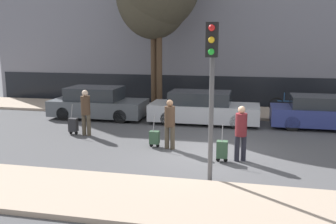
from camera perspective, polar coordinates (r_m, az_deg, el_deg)
name	(u,v)px	position (r m, az deg, el deg)	size (l,w,h in m)	color
ground_plane	(211,155)	(11.85, 6.50, -6.48)	(80.00, 80.00, 0.00)	#4C4C4F
sidewalk_near	(192,203)	(8.35, 3.72, -13.66)	(28.00, 2.50, 0.12)	tan
sidewalk_far	(226,112)	(18.62, 8.78, 0.05)	(28.00, 3.00, 0.12)	tan
building_facade	(233,3)	(21.79, 9.83, 16.05)	(28.00, 2.47, 11.11)	slate
parked_car_0	(98,104)	(17.43, -10.67, 1.27)	(4.31, 1.88, 1.43)	#4C5156
parked_car_1	(203,108)	(16.09, 5.37, 0.54)	(4.63, 1.76, 1.37)	#B7BABF
parked_car_2	(323,113)	(16.36, 22.59, -0.15)	(4.20, 1.71, 1.32)	navy
pedestrian_left	(86,110)	(14.23, -12.43, 0.34)	(0.35, 0.34, 1.72)	#4C4233
trolley_left	(73,125)	(14.61, -14.24, -1.92)	(0.34, 0.29, 1.16)	#262628
pedestrian_center	(170,121)	(12.16, 0.27, -1.44)	(0.35, 0.34, 1.64)	#4C4233
trolley_center	(154,137)	(12.51, -2.08, -3.90)	(0.34, 0.29, 1.09)	#335138
pedestrian_right	(241,130)	(11.14, 11.05, -2.75)	(0.34, 0.34, 1.65)	#23232D
trolley_right	(222,149)	(11.13, 8.24, -5.68)	(0.34, 0.29, 1.17)	#335138
traffic_light	(212,71)	(8.98, 6.67, 6.17)	(0.28, 0.47, 3.93)	#515154
parked_bicycle	(288,105)	(18.66, 17.80, 1.02)	(1.77, 0.06, 0.96)	black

